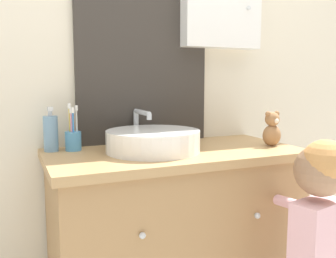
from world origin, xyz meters
TOP-DOWN VIEW (x-y plane):
  - wall_back at (0.02, 0.62)m, footprint 3.20×0.18m
  - vanity_counter at (0.00, 0.33)m, footprint 1.08×0.54m
  - sink_basin at (-0.10, 0.34)m, footprint 0.39×0.44m
  - toothbrush_holder at (-0.40, 0.50)m, footprint 0.07×0.07m
  - soap_dispenser at (-0.49, 0.52)m, footprint 0.06×0.06m
  - child_figure at (0.33, -0.15)m, footprint 0.22×0.46m
  - teddy_bear at (0.44, 0.26)m, footprint 0.09×0.07m

SIDE VIEW (x-z plane):
  - vanity_counter at x=0.00m, z-range 0.00..0.85m
  - child_figure at x=0.33m, z-range 0.12..1.07m
  - sink_basin at x=-0.10m, z-range 0.81..0.98m
  - toothbrush_holder at x=-0.40m, z-range 0.80..1.00m
  - teddy_bear at x=0.44m, z-range 0.84..1.00m
  - soap_dispenser at x=-0.49m, z-range 0.83..1.02m
  - wall_back at x=0.02m, z-range 0.03..2.53m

